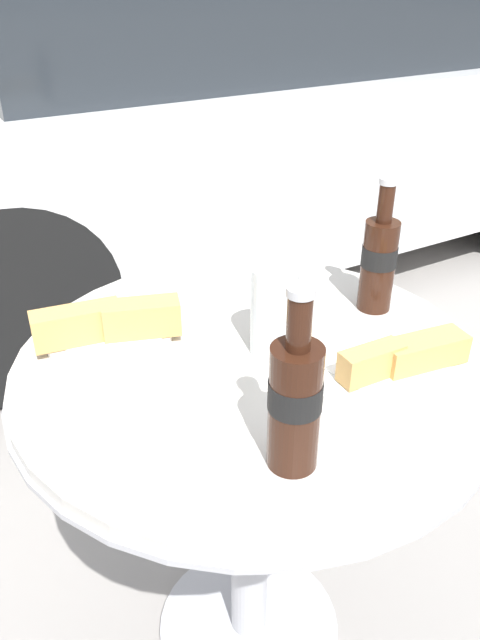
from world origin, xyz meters
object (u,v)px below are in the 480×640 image
cola_bottle_right (379,260)px  lunch_plate_far (109,328)px  lunch_plate_near (395,367)px  parked_car (221,115)px  bistro_table (251,430)px  drinking_glass (272,313)px  cola_bottle_left (295,400)px

cola_bottle_right → lunch_plate_far: size_ratio=1.01×
lunch_plate_near → parked_car: parked_car is taller
bistro_table → cola_bottle_right: (0.28, 0.03, 0.25)m
bistro_table → lunch_plate_near: bearing=-43.6°
drinking_glass → cola_bottle_left: bearing=-116.8°
bistro_table → parked_car: size_ratio=0.20×
bistro_table → drinking_glass: bearing=5.4°
bistro_table → lunch_plate_far: (-0.18, 0.16, 0.18)m
drinking_glass → parked_car: 2.16m
drinking_glass → lunch_plate_far: (-0.22, 0.15, -0.04)m
cola_bottle_right → drinking_glass: bearing=-173.8°
cola_bottle_right → parked_car: 2.04m
drinking_glass → lunch_plate_near: drinking_glass is taller
cola_bottle_right → lunch_plate_near: size_ratio=0.96×
lunch_plate_near → parked_car: (0.83, 2.09, -0.11)m
cola_bottle_right → drinking_glass: 0.24m
lunch_plate_far → parked_car: bearing=56.6°
drinking_glass → parked_car: (0.95, 1.93, -0.16)m
bistro_table → lunch_plate_near: (0.16, -0.15, 0.17)m
bistro_table → drinking_glass: drinking_glass is taller
cola_bottle_right → bistro_table: bearing=-173.9°
parked_car → lunch_plate_near: bearing=-111.6°
bistro_table → cola_bottle_right: size_ratio=3.18×
cola_bottle_left → parked_car: bearing=63.7°
cola_bottle_right → lunch_plate_near: 0.23m
parked_car → bistro_table: bearing=-117.1°
cola_bottle_left → drinking_glass: bearing=63.2°
cola_bottle_left → parked_car: size_ratio=0.06×
drinking_glass → lunch_plate_far: size_ratio=0.62×
cola_bottle_right → drinking_glass: (-0.24, -0.03, -0.03)m
cola_bottle_right → lunch_plate_far: cola_bottle_right is taller
cola_bottle_left → cola_bottle_right: size_ratio=1.03×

